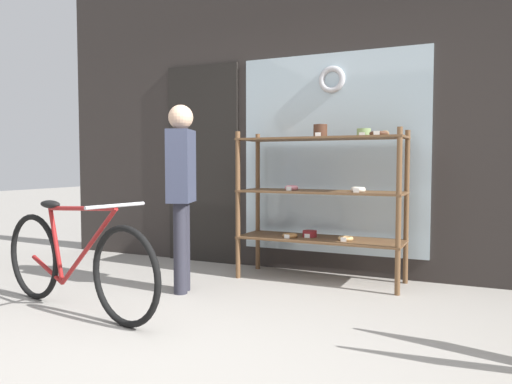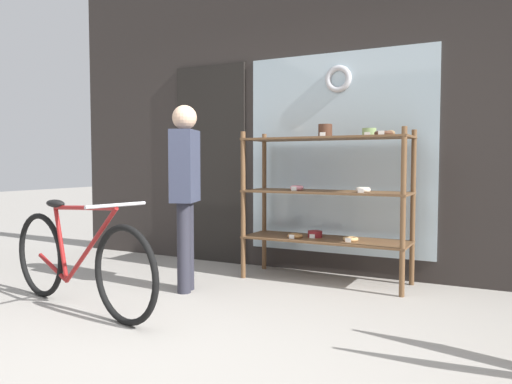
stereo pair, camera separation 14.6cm
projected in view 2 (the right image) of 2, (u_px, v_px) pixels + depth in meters
name	position (u px, v px, depth m)	size (l,w,h in m)	color
ground_plane	(167.00, 356.00, 2.75)	(30.00, 30.00, 0.00)	gray
storefront_facade	(317.00, 110.00, 4.84)	(5.94, 0.13, 3.21)	#2D2826
display_case	(327.00, 191.00, 4.43)	(1.48, 0.48, 1.40)	brown
bicycle	(78.00, 260.00, 3.61)	(1.75, 0.54, 0.80)	black
pedestrian	(185.00, 184.00, 4.09)	(0.28, 0.36, 1.54)	#282833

